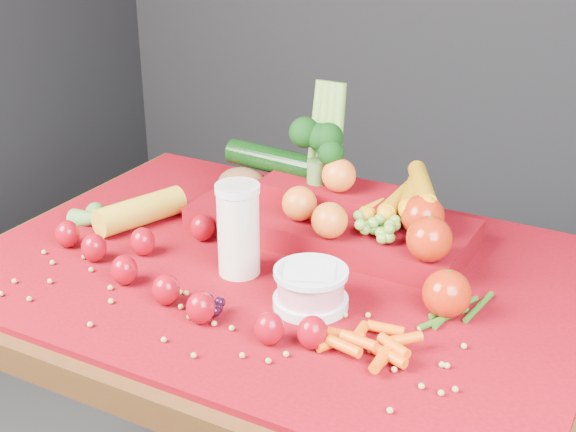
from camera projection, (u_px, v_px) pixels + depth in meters
The scene contains 12 objects.
table at pixel (283, 319), 1.44m from camera, with size 1.10×0.80×0.75m.
red_cloth at pixel (283, 269), 1.40m from camera, with size 1.05×0.75×0.01m, color maroon.
milk_glass at pixel (238, 226), 1.34m from camera, with size 0.07×0.07×0.16m.
yogurt_bowl at pixel (311, 287), 1.26m from camera, with size 0.12×0.12×0.07m.
strawberry_scatter at pixel (165, 265), 1.34m from camera, with size 0.58×0.28×0.06m.
dark_grape_cluster at pixel (207, 305), 1.25m from camera, with size 0.06×0.05×0.03m, color black, non-canonical shape.
soybean_scatter at pixel (219, 317), 1.23m from camera, with size 0.84×0.24×0.01m, color #A38F46, non-canonical shape.
corn_ear at pixel (113, 216), 1.53m from camera, with size 0.23×0.26×0.06m.
potato at pixel (243, 186), 1.63m from camera, with size 0.11×0.08×0.08m, color brown.
baby_carrot_pile at pixel (370, 335), 1.16m from camera, with size 0.17×0.17×0.03m, color #D74C07, non-canonical shape.
green_bean_pile at pixel (461, 313), 1.24m from camera, with size 0.14×0.12×0.01m, color #255513, non-canonical shape.
produce_mound at pixel (344, 209), 1.48m from camera, with size 0.60×0.37×0.27m.
Camera 1 is at (0.60, -1.08, 1.41)m, focal length 50.00 mm.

